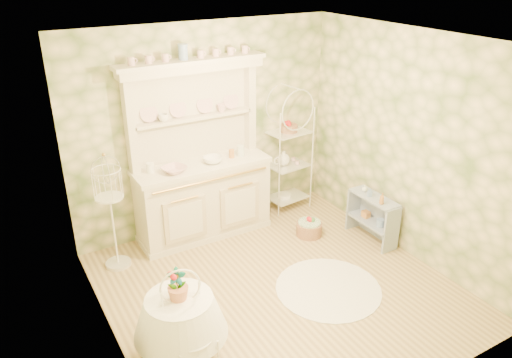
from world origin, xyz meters
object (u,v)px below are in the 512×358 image
round_table (182,335)px  birdcage_stand (112,214)px  bakers_rack (289,145)px  cafe_chair (191,334)px  floor_basket (309,227)px  side_shelf (372,217)px  kitchen_dresser (201,153)px

round_table → birdcage_stand: (-0.07, 1.84, 0.39)m
bakers_rack → round_table: bakers_rack is taller
bakers_rack → cafe_chair: bearing=-144.8°
bakers_rack → cafe_chair: 3.45m
bakers_rack → round_table: size_ratio=3.11×
round_table → cafe_chair: cafe_chair is taller
cafe_chair → floor_basket: bearing=44.5°
side_shelf → birdcage_stand: bearing=159.9°
kitchen_dresser → bakers_rack: size_ratio=1.19×
cafe_chair → bakers_rack: bearing=54.8°
kitchen_dresser → cafe_chair: 2.57m
kitchen_dresser → round_table: size_ratio=3.69×
cafe_chair → floor_basket: 2.75m
kitchen_dresser → side_shelf: kitchen_dresser is taller
side_shelf → bakers_rack: bearing=107.3°
floor_basket → kitchen_dresser: bearing=147.5°
round_table → floor_basket: (2.32, 1.25, -0.20)m
kitchen_dresser → side_shelf: 2.34m
bakers_rack → side_shelf: (0.43, -1.33, -0.65)m
birdcage_stand → floor_basket: 2.53m
floor_basket → side_shelf: bearing=-37.2°
birdcage_stand → floor_basket: bearing=-13.8°
kitchen_dresser → bakers_rack: 1.40m
bakers_rack → round_table: bearing=-147.5°
birdcage_stand → floor_basket: size_ratio=3.98×
cafe_chair → floor_basket: size_ratio=2.68×
round_table → birdcage_stand: size_ratio=0.45×
bakers_rack → floor_basket: bearing=-111.1°
floor_basket → cafe_chair: bearing=-147.8°
cafe_chair → birdcage_stand: (-0.09, 2.04, 0.23)m
side_shelf → cafe_chair: size_ratio=0.79×
kitchen_dresser → side_shelf: bearing=-34.2°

